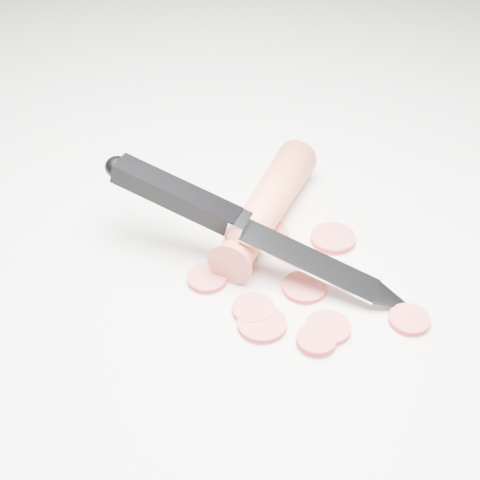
# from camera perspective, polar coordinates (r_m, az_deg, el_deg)

# --- Properties ---
(ground) EXTENTS (2.40, 2.40, 0.00)m
(ground) POSITION_cam_1_polar(r_m,az_deg,el_deg) (0.61, 4.27, -0.50)
(ground) COLOR silver
(ground) RESTS_ON ground
(carrot) EXTENTS (0.08, 0.18, 0.04)m
(carrot) POSITION_cam_1_polar(r_m,az_deg,el_deg) (0.62, 2.34, 2.96)
(carrot) COLOR #E76640
(carrot) RESTS_ON ground
(carrot_slice_0) EXTENTS (0.03, 0.03, 0.01)m
(carrot_slice_0) POSITION_cam_1_polar(r_m,az_deg,el_deg) (0.54, 1.13, -5.92)
(carrot_slice_0) COLOR #C14D46
(carrot_slice_0) RESTS_ON ground
(carrot_slice_1) EXTENTS (0.04, 0.04, 0.01)m
(carrot_slice_1) POSITION_cam_1_polar(r_m,az_deg,el_deg) (0.53, 1.89, -7.17)
(carrot_slice_1) COLOR #C14D46
(carrot_slice_1) RESTS_ON ground
(carrot_slice_2) EXTENTS (0.04, 0.04, 0.01)m
(carrot_slice_2) POSITION_cam_1_polar(r_m,az_deg,el_deg) (0.61, 7.94, 0.13)
(carrot_slice_2) COLOR #C14D46
(carrot_slice_2) RESTS_ON ground
(carrot_slice_3) EXTENTS (0.03, 0.03, 0.01)m
(carrot_slice_3) POSITION_cam_1_polar(r_m,az_deg,el_deg) (0.52, 6.53, -8.50)
(carrot_slice_3) COLOR #C14D46
(carrot_slice_3) RESTS_ON ground
(carrot_slice_4) EXTENTS (0.04, 0.04, 0.01)m
(carrot_slice_4) POSITION_cam_1_polar(r_m,az_deg,el_deg) (0.56, 5.51, -4.04)
(carrot_slice_4) COLOR #C14D46
(carrot_slice_4) RESTS_ON ground
(carrot_slice_5) EXTENTS (0.04, 0.04, 0.01)m
(carrot_slice_5) POSITION_cam_1_polar(r_m,az_deg,el_deg) (0.61, 2.48, 0.57)
(carrot_slice_5) COLOR #C14D46
(carrot_slice_5) RESTS_ON ground
(carrot_slice_6) EXTENTS (0.04, 0.04, 0.01)m
(carrot_slice_6) POSITION_cam_1_polar(r_m,az_deg,el_deg) (0.53, 7.52, -7.44)
(carrot_slice_6) COLOR #C14D46
(carrot_slice_6) RESTS_ON ground
(carrot_slice_7) EXTENTS (0.03, 0.03, 0.01)m
(carrot_slice_7) POSITION_cam_1_polar(r_m,az_deg,el_deg) (0.57, -2.83, -3.31)
(carrot_slice_7) COLOR #C14D46
(carrot_slice_7) RESTS_ON ground
(carrot_slice_8) EXTENTS (0.03, 0.03, 0.01)m
(carrot_slice_8) POSITION_cam_1_polar(r_m,az_deg,el_deg) (0.55, 14.25, -6.62)
(carrot_slice_8) COLOR #C14D46
(carrot_slice_8) RESTS_ON ground
(kitchen_knife) EXTENTS (0.28, 0.11, 0.08)m
(kitchen_knife) POSITION_cam_1_polar(r_m,az_deg,el_deg) (0.56, 1.44, 0.94)
(kitchen_knife) COLOR silver
(kitchen_knife) RESTS_ON ground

